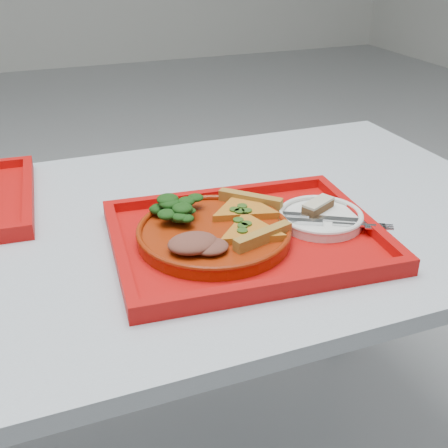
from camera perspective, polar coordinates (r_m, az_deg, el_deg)
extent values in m
cube|color=#A8B0BC|center=(1.03, -11.03, -1.53)|extent=(1.60, 0.80, 0.03)
cylinder|color=gray|center=(1.72, 12.11, -3.33)|extent=(0.05, 0.05, 0.72)
cube|color=#B70B09|center=(0.97, 2.23, -1.62)|extent=(0.48, 0.39, 0.01)
cylinder|color=maroon|center=(0.95, -1.04, -1.14)|extent=(0.26, 0.26, 0.02)
cylinder|color=white|center=(1.02, 9.76, 0.47)|extent=(0.15, 0.15, 0.01)
ellipsoid|color=black|center=(0.98, -4.74, 1.75)|extent=(0.10, 0.09, 0.05)
ellipsoid|color=brown|center=(0.89, -3.19, -1.95)|extent=(0.08, 0.07, 0.02)
cube|color=#502C1A|center=(1.04, 9.53, 1.75)|extent=(0.07, 0.05, 0.01)
cube|color=beige|center=(1.03, 9.57, 2.22)|extent=(0.07, 0.05, 0.00)
cube|color=silver|center=(1.01, 9.49, 0.71)|extent=(0.17, 0.11, 0.01)
cube|color=silver|center=(0.99, 10.84, 0.10)|extent=(0.17, 0.11, 0.01)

